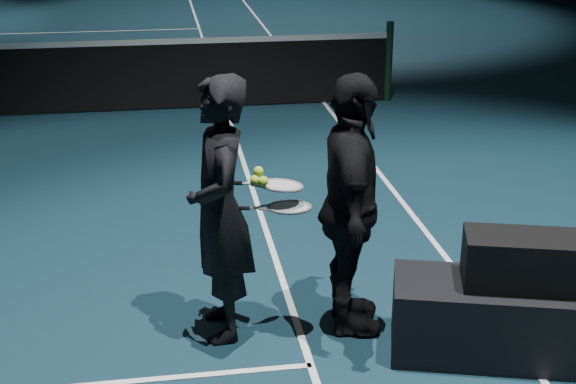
% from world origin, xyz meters
% --- Properties ---
extents(net_post_right, '(0.10, 0.10, 1.10)m').
position_xyz_m(net_post_right, '(6.40, 0.00, 0.55)').
color(net_post_right, black).
rests_on(net_post_right, floor).
extents(player_bench, '(1.77, 1.01, 0.50)m').
position_xyz_m(player_bench, '(5.48, -6.49, 0.25)').
color(player_bench, black).
rests_on(player_bench, floor).
extents(racket_bag, '(0.91, 0.58, 0.34)m').
position_xyz_m(racket_bag, '(5.48, -6.49, 0.67)').
color(racket_bag, black).
rests_on(racket_bag, player_bench).
extents(bag_signature, '(0.38, 0.11, 0.11)m').
position_xyz_m(bag_signature, '(5.48, -6.67, 0.67)').
color(bag_signature, white).
rests_on(bag_signature, racket_bag).
extents(player_a, '(0.46, 0.67, 1.77)m').
position_xyz_m(player_a, '(3.60, -5.88, 0.89)').
color(player_a, black).
rests_on(player_a, floor).
extents(player_b, '(0.58, 1.09, 1.77)m').
position_xyz_m(player_b, '(4.45, -5.96, 0.89)').
color(player_b, black).
rests_on(player_b, floor).
extents(racket_lower, '(0.70, 0.28, 0.03)m').
position_xyz_m(racket_lower, '(4.05, -5.92, 0.90)').
color(racket_lower, black).
rests_on(racket_lower, player_a).
extents(racket_upper, '(0.69, 0.24, 0.10)m').
position_xyz_m(racket_upper, '(4.00, -5.88, 1.03)').
color(racket_upper, black).
rests_on(racket_upper, player_b).
extents(tennis_balls, '(0.12, 0.10, 0.12)m').
position_xyz_m(tennis_balls, '(3.86, -5.90, 1.10)').
color(tennis_balls, '#A6C128').
rests_on(tennis_balls, racket_upper).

